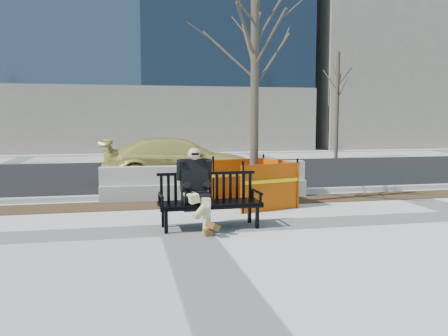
{
  "coord_description": "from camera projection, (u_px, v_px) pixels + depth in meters",
  "views": [
    {
      "loc": [
        -1.06,
        -8.53,
        2.04
      ],
      "look_at": [
        0.88,
        0.6,
        1.06
      ],
      "focal_mm": 37.66,
      "sensor_mm": 36.0,
      "label": 1
    }
  ],
  "objects": [
    {
      "name": "bench",
      "position": [
        210.0,
        228.0,
        8.83
      ],
      "size": [
        1.97,
        0.74,
        1.04
      ],
      "primitive_type": null,
      "rotation": [
        0.0,
        0.0,
        0.02
      ],
      "color": "black",
      "rests_on": "ground"
    },
    {
      "name": "asphalt_street",
      "position": [
        154.0,
        174.0,
        17.29
      ],
      "size": [
        60.0,
        10.4,
        0.01
      ],
      "primitive_type": "cube",
      "color": "black",
      "rests_on": "ground"
    },
    {
      "name": "seated_man",
      "position": [
        196.0,
        228.0,
        8.83
      ],
      "size": [
        0.67,
        1.1,
        1.52
      ],
      "primitive_type": null,
      "rotation": [
        0.0,
        0.0,
        0.02
      ],
      "color": "black",
      "rests_on": "ground"
    },
    {
      "name": "ground",
      "position": [
        184.0,
        229.0,
        8.73
      ],
      "size": [
        120.0,
        120.0,
        0.0
      ],
      "primitive_type": "plane",
      "color": "beige",
      "rests_on": "ground"
    },
    {
      "name": "curb",
      "position": [
        167.0,
        196.0,
        12.18
      ],
      "size": [
        60.0,
        0.25,
        0.12
      ],
      "primitive_type": "cube",
      "color": "#9E9B93",
      "rests_on": "ground"
    },
    {
      "name": "tree_fence",
      "position": [
        254.0,
        206.0,
        11.1
      ],
      "size": [
        2.83,
        2.83,
        5.74
      ],
      "primitive_type": null,
      "rotation": [
        0.0,
        0.0,
        0.28
      ],
      "color": "#E35703",
      "rests_on": "ground"
    },
    {
      "name": "mulch_strip",
      "position": [
        171.0,
        204.0,
        11.26
      ],
      "size": [
        40.0,
        1.2,
        0.02
      ],
      "primitive_type": "cube",
      "color": "#47301C",
      "rests_on": "ground"
    },
    {
      "name": "jersey_barrier_right",
      "position": [
        243.0,
        196.0,
        12.43
      ],
      "size": [
        3.31,
        0.88,
        0.94
      ],
      "primitive_type": null,
      "rotation": [
        0.0,
        0.0,
        -0.07
      ],
      "color": "gray",
      "rests_on": "ground"
    },
    {
      "name": "sedan",
      "position": [
        180.0,
        182.0,
        15.21
      ],
      "size": [
        4.98,
        2.17,
        1.43
      ],
      "primitive_type": "imported",
      "rotation": [
        0.0,
        0.0,
        1.54
      ],
      "color": "#D0BA59",
      "rests_on": "ground"
    },
    {
      "name": "jersey_barrier_left",
      "position": [
        161.0,
        199.0,
        11.93
      ],
      "size": [
        3.01,
        0.69,
        0.86
      ],
      "primitive_type": null,
      "rotation": [
        0.0,
        0.0,
        -0.03
      ],
      "color": "#A8A59D",
      "rests_on": "ground"
    },
    {
      "name": "far_tree_right",
      "position": [
        336.0,
        158.0,
        24.44
      ],
      "size": [
        2.28,
        2.28,
        5.87
      ],
      "primitive_type": null,
      "rotation": [
        0.0,
        0.0,
        0.05
      ],
      "color": "#4F4033",
      "rests_on": "ground"
    }
  ]
}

